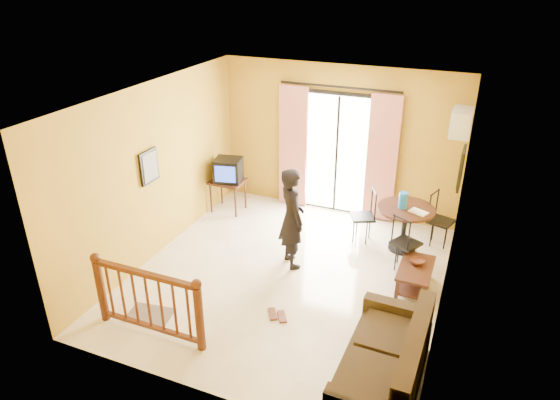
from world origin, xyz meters
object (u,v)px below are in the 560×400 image
at_px(dining_table, 405,217).
at_px(sofa, 387,366).
at_px(television, 228,170).
at_px(standing_person, 292,218).
at_px(coffee_table, 415,274).

relative_size(dining_table, sofa, 0.51).
bearing_deg(television, dining_table, -14.97).
bearing_deg(television, standing_person, -48.04).
height_order(dining_table, sofa, sofa).
bearing_deg(dining_table, coffee_table, -71.17).
xyz_separation_m(dining_table, coffee_table, (0.37, -1.07, -0.36)).
bearing_deg(standing_person, television, 11.87).
relative_size(dining_table, standing_person, 0.57).
bearing_deg(sofa, dining_table, 98.06).
relative_size(sofa, standing_person, 1.11).
relative_size(television, coffee_table, 0.67).
distance_m(coffee_table, standing_person, 2.01).
height_order(television, sofa, television).
xyz_separation_m(dining_table, standing_person, (-1.56, -1.13, 0.20)).
xyz_separation_m(sofa, standing_person, (-1.93, 2.01, 0.50)).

